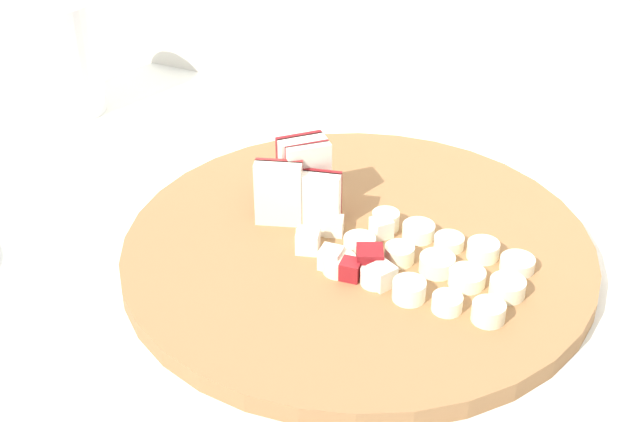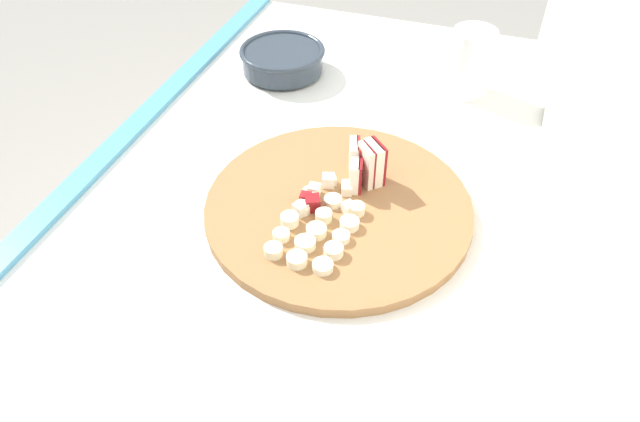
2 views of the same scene
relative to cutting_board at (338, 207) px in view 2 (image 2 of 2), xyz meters
The scene contains 8 objects.
tiled_countertop 0.47m from the cutting_board, 140.84° to the right, with size 1.13×0.69×0.91m.
tile_backsplash 0.35m from the cutting_board, 107.56° to the left, with size 2.40×0.04×1.45m, color silver.
cutting_board is the anchor object (origin of this frame).
apple_wedge_fan 0.08m from the cutting_board, 162.39° to the left, with size 0.07×0.07×0.07m.
apple_dice_pile 0.03m from the cutting_board, 90.46° to the right, with size 0.10×0.09×0.02m.
banana_slice_rows 0.07m from the cutting_board, ahead, with size 0.16×0.11×0.02m.
ceramic_bowl 0.42m from the cutting_board, 147.20° to the right, with size 0.17×0.17×0.05m.
small_jar 0.42m from the cutting_board, 162.38° to the left, with size 0.08×0.08×0.12m, color white.
Camera 2 is at (0.71, 0.26, 1.49)m, focal length 33.22 mm.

